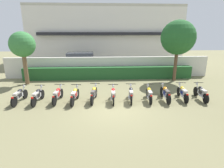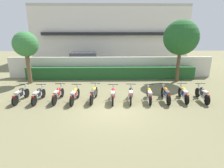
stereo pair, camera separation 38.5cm
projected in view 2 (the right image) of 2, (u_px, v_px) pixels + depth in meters
name	position (u px, v px, depth m)	size (l,w,h in m)	color
ground	(113.00, 109.00, 9.72)	(60.00, 60.00, 0.00)	olive
building	(110.00, 35.00, 24.43)	(19.07, 6.50, 7.09)	silver
compound_wall	(111.00, 67.00, 16.34)	(18.12, 0.30, 1.82)	silver
hedge_row	(111.00, 73.00, 15.78)	(14.49, 0.70, 1.06)	#235628
parked_car	(85.00, 61.00, 19.26)	(4.56, 2.21, 1.89)	silver
tree_near_inspector	(26.00, 45.00, 13.76)	(1.89, 1.89, 4.02)	brown
tree_far_side	(181.00, 38.00, 14.20)	(2.72, 2.72, 4.91)	brown
motorcycle_in_row_0	(21.00, 94.00, 10.70)	(0.60, 1.87, 0.94)	black
motorcycle_in_row_1	(38.00, 95.00, 10.66)	(0.60, 1.84, 0.94)	black
motorcycle_in_row_2	(58.00, 94.00, 10.76)	(0.60, 1.89, 0.95)	black
motorcycle_in_row_3	(75.00, 95.00, 10.62)	(0.60, 1.87, 0.96)	black
motorcycle_in_row_4	(94.00, 93.00, 10.79)	(0.60, 1.94, 0.97)	black
motorcycle_in_row_5	(113.00, 94.00, 10.67)	(0.60, 1.79, 0.94)	black
motorcycle_in_row_6	(131.00, 94.00, 10.71)	(0.60, 1.81, 0.96)	black
motorcycle_in_row_7	(149.00, 94.00, 10.71)	(0.60, 1.79, 0.94)	black
motorcycle_in_row_8	(166.00, 94.00, 10.73)	(0.60, 1.95, 0.97)	black
motorcycle_in_row_9	(184.00, 93.00, 10.85)	(0.60, 1.88, 0.94)	black
motorcycle_in_row_10	(202.00, 94.00, 10.80)	(0.60, 1.89, 0.95)	black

